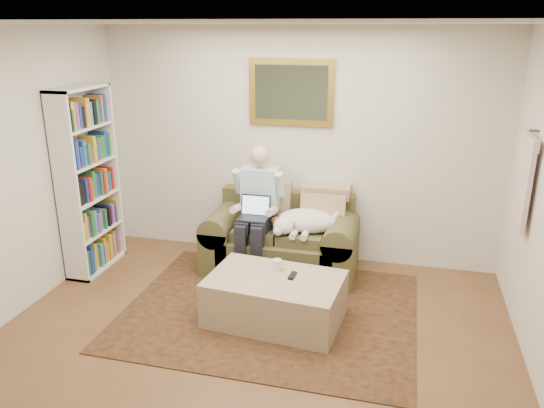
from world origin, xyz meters
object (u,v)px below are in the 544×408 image
at_px(sofa, 281,245).
at_px(seated_man, 256,213).
at_px(sleeping_dog, 307,221).
at_px(ottoman, 275,299).
at_px(bookshelf, 88,181).
at_px(coffee_mug, 277,265).
at_px(laptop, 254,212).

relative_size(sofa, seated_man, 1.19).
height_order(sleeping_dog, ottoman, sleeping_dog).
bearing_deg(ottoman, sofa, 100.20).
relative_size(sofa, sleeping_dog, 2.43).
bearing_deg(bookshelf, coffee_mug, -11.81).
bearing_deg(sleeping_dog, coffee_mug, -98.32).
bearing_deg(sofa, coffee_mug, -79.22).
height_order(sleeping_dog, bookshelf, bookshelf).
bearing_deg(seated_man, bookshelf, -170.49).
height_order(laptop, bookshelf, bookshelf).
xyz_separation_m(sleeping_dog, bookshelf, (-2.33, -0.37, 0.37)).
height_order(sofa, coffee_mug, sofa).
bearing_deg(sofa, laptop, -138.98).
distance_m(laptop, sleeping_dog, 0.57).
bearing_deg(coffee_mug, sofa, 100.78).
height_order(laptop, sleeping_dog, laptop).
relative_size(seated_man, ottoman, 1.16).
relative_size(laptop, ottoman, 0.27).
xyz_separation_m(laptop, bookshelf, (-1.79, -0.24, 0.28)).
bearing_deg(coffee_mug, bookshelf, 168.19).
distance_m(ottoman, bookshelf, 2.44).
xyz_separation_m(seated_man, bookshelf, (-1.79, -0.30, 0.31)).
xyz_separation_m(seated_man, ottoman, (0.44, -0.93, -0.47)).
bearing_deg(sofa, seated_man, -148.55).
xyz_separation_m(sleeping_dog, ottoman, (-0.10, -1.00, -0.41)).
distance_m(laptop, coffee_mug, 0.85).
relative_size(seated_man, sleeping_dog, 2.04).
distance_m(sleeping_dog, ottoman, 1.08).
bearing_deg(seated_man, laptop, -90.00).
height_order(sofa, bookshelf, bookshelf).
bearing_deg(sleeping_dog, laptop, -166.36).
relative_size(ottoman, coffee_mug, 11.92).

